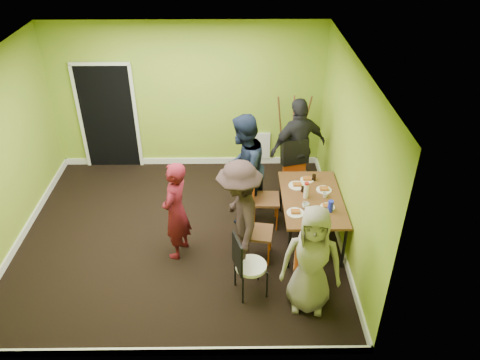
# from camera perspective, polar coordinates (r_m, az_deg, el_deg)

# --- Properties ---
(ground) EXTENTS (5.00, 5.00, 0.00)m
(ground) POSITION_cam_1_polar(r_m,az_deg,el_deg) (7.56, -7.21, -6.66)
(ground) COLOR black
(ground) RESTS_ON ground
(room_walls) EXTENTS (5.04, 4.54, 2.82)m
(room_walls) POSITION_cam_1_polar(r_m,az_deg,el_deg) (7.02, -7.92, -0.20)
(room_walls) COLOR #9AB22D
(room_walls) RESTS_ON ground
(dining_table) EXTENTS (0.90, 1.50, 0.75)m
(dining_table) POSITION_cam_1_polar(r_m,az_deg,el_deg) (7.14, 8.74, -2.51)
(dining_table) COLOR black
(dining_table) RESTS_ON ground
(chair_left_far) EXTENTS (0.44, 0.44, 1.03)m
(chair_left_far) POSITION_cam_1_polar(r_m,az_deg,el_deg) (7.41, 2.51, -1.73)
(chair_left_far) COLOR #C64A12
(chair_left_far) RESTS_ON ground
(chair_left_near) EXTENTS (0.47, 0.46, 0.99)m
(chair_left_near) POSITION_cam_1_polar(r_m,az_deg,el_deg) (6.78, 1.57, -5.72)
(chair_left_near) COLOR #C64A12
(chair_left_near) RESTS_ON ground
(chair_back_end) EXTENTS (0.58, 0.64, 1.12)m
(chair_back_end) POSITION_cam_1_polar(r_m,az_deg,el_deg) (7.98, 6.77, 2.62)
(chair_back_end) COLOR #C64A12
(chair_back_end) RESTS_ON ground
(chair_front_end) EXTENTS (0.44, 0.44, 0.92)m
(chair_front_end) POSITION_cam_1_polar(r_m,az_deg,el_deg) (6.35, 8.33, -9.72)
(chair_front_end) COLOR #C64A12
(chair_front_end) RESTS_ON ground
(chair_bentwood) EXTENTS (0.48, 0.47, 0.97)m
(chair_bentwood) POSITION_cam_1_polar(r_m,az_deg,el_deg) (6.23, 0.76, -10.07)
(chair_bentwood) COLOR black
(chair_bentwood) RESTS_ON ground
(easel) EXTENTS (0.63, 0.59, 1.57)m
(easel) POSITION_cam_1_polar(r_m,az_deg,el_deg) (8.82, 6.34, 5.60)
(easel) COLOR brown
(easel) RESTS_ON ground
(plate_near_left) EXTENTS (0.27, 0.27, 0.01)m
(plate_near_left) POSITION_cam_1_polar(r_m,az_deg,el_deg) (7.34, 6.97, -0.68)
(plate_near_left) COLOR white
(plate_near_left) RESTS_ON dining_table
(plate_near_right) EXTENTS (0.25, 0.25, 0.01)m
(plate_near_right) POSITION_cam_1_polar(r_m,az_deg,el_deg) (6.75, 6.77, -4.00)
(plate_near_right) COLOR white
(plate_near_right) RESTS_ON dining_table
(plate_far_back) EXTENTS (0.21, 0.21, 0.01)m
(plate_far_back) POSITION_cam_1_polar(r_m,az_deg,el_deg) (7.50, 8.18, 0.02)
(plate_far_back) COLOR white
(plate_far_back) RESTS_ON dining_table
(plate_far_front) EXTENTS (0.23, 0.23, 0.01)m
(plate_far_front) POSITION_cam_1_polar(r_m,az_deg,el_deg) (6.61, 9.99, -5.23)
(plate_far_front) COLOR white
(plate_far_front) RESTS_ON dining_table
(plate_wall_back) EXTENTS (0.23, 0.23, 0.01)m
(plate_wall_back) POSITION_cam_1_polar(r_m,az_deg,el_deg) (7.30, 10.19, -1.20)
(plate_wall_back) COLOR white
(plate_wall_back) RESTS_ON dining_table
(plate_wall_front) EXTENTS (0.22, 0.22, 0.01)m
(plate_wall_front) POSITION_cam_1_polar(r_m,az_deg,el_deg) (6.93, 10.60, -3.27)
(plate_wall_front) COLOR white
(plate_wall_front) RESTS_ON dining_table
(thermos) EXTENTS (0.07, 0.07, 0.23)m
(thermos) POSITION_cam_1_polar(r_m,az_deg,el_deg) (7.03, 8.06, -1.33)
(thermos) COLOR white
(thermos) RESTS_ON dining_table
(blue_bottle) EXTENTS (0.08, 0.08, 0.18)m
(blue_bottle) POSITION_cam_1_polar(r_m,az_deg,el_deg) (6.81, 10.98, -3.16)
(blue_bottle) COLOR #1C28D4
(blue_bottle) RESTS_ON dining_table
(orange_bottle) EXTENTS (0.04, 0.04, 0.08)m
(orange_bottle) POSITION_cam_1_polar(r_m,az_deg,el_deg) (7.27, 7.97, -0.75)
(orange_bottle) COLOR #C64A12
(orange_bottle) RESTS_ON dining_table
(glass_mid) EXTENTS (0.06, 0.06, 0.09)m
(glass_mid) POSITION_cam_1_polar(r_m,az_deg,el_deg) (7.20, 7.67, -1.10)
(glass_mid) COLOR black
(glass_mid) RESTS_ON dining_table
(glass_back) EXTENTS (0.06, 0.06, 0.11)m
(glass_back) POSITION_cam_1_polar(r_m,az_deg,el_deg) (7.49, 9.00, 0.31)
(glass_back) COLOR black
(glass_back) RESTS_ON dining_table
(glass_front) EXTENTS (0.07, 0.07, 0.10)m
(glass_front) POSITION_cam_1_polar(r_m,az_deg,el_deg) (6.67, 10.10, -4.35)
(glass_front) COLOR black
(glass_front) RESTS_ON dining_table
(cup_a) EXTENTS (0.11, 0.11, 0.09)m
(cup_a) POSITION_cam_1_polar(r_m,az_deg,el_deg) (6.85, 8.02, -3.11)
(cup_a) COLOR white
(cup_a) RESTS_ON dining_table
(cup_b) EXTENTS (0.09, 0.09, 0.08)m
(cup_b) POSITION_cam_1_polar(r_m,az_deg,el_deg) (7.12, 10.35, -1.82)
(cup_b) COLOR white
(cup_b) RESTS_ON dining_table
(person_standing) EXTENTS (0.53, 0.66, 1.56)m
(person_standing) POSITION_cam_1_polar(r_m,az_deg,el_deg) (6.77, -7.82, -3.76)
(person_standing) COLOR #560E19
(person_standing) RESTS_ON ground
(person_left_far) EXTENTS (0.98, 1.09, 1.83)m
(person_left_far) POSITION_cam_1_polar(r_m,az_deg,el_deg) (7.39, 0.39, 1.30)
(person_left_far) COLOR black
(person_left_far) RESTS_ON ground
(person_left_near) EXTENTS (0.78, 1.18, 1.70)m
(person_left_near) POSITION_cam_1_polar(r_m,az_deg,el_deg) (6.49, -0.06, -4.43)
(person_left_near) COLOR black
(person_left_near) RESTS_ON ground
(person_back_end) EXTENTS (1.14, 0.83, 1.80)m
(person_back_end) POSITION_cam_1_polar(r_m,az_deg,el_deg) (8.10, 7.10, 3.93)
(person_back_end) COLOR black
(person_back_end) RESTS_ON ground
(person_front_end) EXTENTS (0.83, 0.61, 1.56)m
(person_front_end) POSITION_cam_1_polar(r_m,az_deg,el_deg) (5.97, 8.71, -9.65)
(person_front_end) COLOR gray
(person_front_end) RESTS_ON ground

